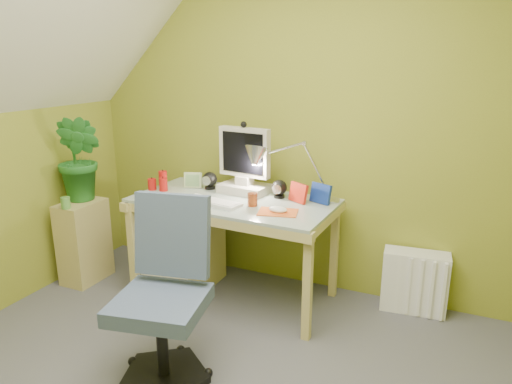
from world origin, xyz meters
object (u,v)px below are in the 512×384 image
at_px(side_ledge, 84,241).
at_px(radiator, 415,282).
at_px(desk, 234,249).
at_px(monitor, 245,159).
at_px(potted_plant, 80,159).
at_px(task_chair, 160,303).
at_px(desk_lamp, 307,157).

xyz_separation_m(side_ledge, radiator, (2.33, 0.55, -0.10)).
relative_size(desk, monitor, 2.76).
bearing_deg(monitor, side_ledge, -154.33).
height_order(side_ledge, potted_plant, potted_plant).
relative_size(desk, potted_plant, 2.12).
bearing_deg(side_ledge, task_chair, -31.16).
distance_m(task_chair, radiator, 1.72).
bearing_deg(desk, desk_lamp, 24.37).
height_order(potted_plant, radiator, potted_plant).
height_order(desk, potted_plant, potted_plant).
height_order(monitor, side_ledge, monitor).
distance_m(desk, monitor, 0.63).
distance_m(desk_lamp, side_ledge, 1.80).
distance_m(potted_plant, radiator, 2.49).
relative_size(side_ledge, potted_plant, 0.97).
bearing_deg(desk_lamp, side_ledge, -166.98).
distance_m(desk, radiator, 1.23).
distance_m(side_ledge, radiator, 2.40).
bearing_deg(side_ledge, desk_lamp, 14.30).
relative_size(monitor, potted_plant, 0.77).
bearing_deg(desk_lamp, task_chair, -109.57).
height_order(desk_lamp, side_ledge, desk_lamp).
bearing_deg(radiator, task_chair, -136.20).
xyz_separation_m(desk_lamp, potted_plant, (-1.60, -0.36, -0.08)).
bearing_deg(desk_lamp, desk, -159.48).
distance_m(desk, task_chair, 0.97).
bearing_deg(monitor, desk, -83.86).
distance_m(monitor, task_chair, 1.26).
xyz_separation_m(desk, potted_plant, (-1.15, -0.18, 0.57)).
xyz_separation_m(monitor, potted_plant, (-1.15, -0.36, -0.03)).
height_order(desk, desk_lamp, desk_lamp).
bearing_deg(potted_plant, side_ledge, -90.00).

